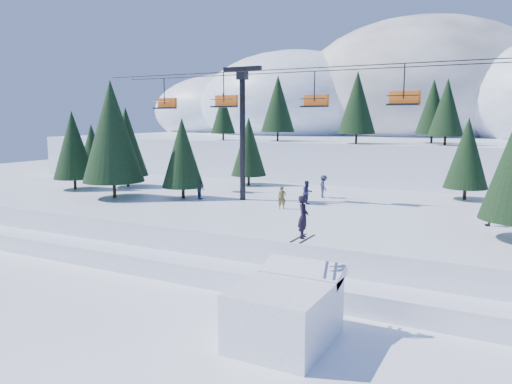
% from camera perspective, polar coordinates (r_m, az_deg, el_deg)
% --- Properties ---
extents(ground, '(160.00, 160.00, 0.00)m').
position_cam_1_polar(ground, '(20.86, -4.03, -16.80)').
color(ground, white).
rests_on(ground, ground).
extents(mid_shelf, '(70.00, 22.00, 2.50)m').
position_cam_1_polar(mid_shelf, '(36.27, 11.04, -3.88)').
color(mid_shelf, white).
rests_on(mid_shelf, ground).
extents(berm, '(70.00, 6.00, 1.10)m').
position_cam_1_polar(berm, '(27.32, 4.89, -9.36)').
color(berm, white).
rests_on(berm, ground).
extents(mountain_ridge, '(119.00, 60.07, 26.46)m').
position_cam_1_polar(mountain_ridge, '(90.66, 18.25, 8.50)').
color(mountain_ridge, white).
rests_on(mountain_ridge, ground).
extents(jump_kicker, '(3.50, 4.77, 5.74)m').
position_cam_1_polar(jump_kicker, '(20.45, 3.42, -13.34)').
color(jump_kicker, white).
rests_on(jump_kicker, ground).
extents(chairlift, '(46.00, 3.21, 10.28)m').
position_cam_1_polar(chairlift, '(35.12, 13.81, 8.91)').
color(chairlift, black).
rests_on(chairlift, mid_shelf).
extents(conifer_stand, '(60.85, 16.77, 9.38)m').
position_cam_1_polar(conifer_stand, '(35.25, 12.58, 4.84)').
color(conifer_stand, black).
rests_on(conifer_stand, mid_shelf).
extents(distant_skiers, '(26.87, 7.35, 1.84)m').
position_cam_1_polar(distant_skiers, '(37.42, 10.23, -0.18)').
color(distant_skiers, '#292D4C').
rests_on(distant_skiers, mid_shelf).
extents(banner_near, '(2.83, 0.48, 0.90)m').
position_cam_1_polar(banner_near, '(23.31, 16.24, -12.90)').
color(banner_near, black).
rests_on(banner_near, ground).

